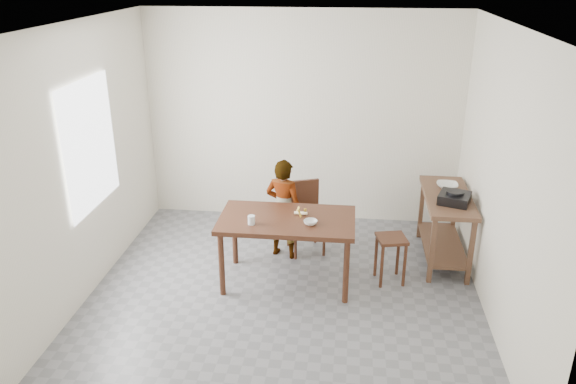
# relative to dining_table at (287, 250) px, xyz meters

# --- Properties ---
(floor) EXTENTS (4.00, 4.00, 0.04)m
(floor) POSITION_rel_dining_table_xyz_m (0.00, -0.30, -0.40)
(floor) COLOR slate
(floor) RESTS_ON ground
(ceiling) EXTENTS (4.00, 4.00, 0.04)m
(ceiling) POSITION_rel_dining_table_xyz_m (0.00, -0.30, 2.35)
(ceiling) COLOR white
(ceiling) RESTS_ON wall_back
(wall_back) EXTENTS (4.00, 0.04, 2.70)m
(wall_back) POSITION_rel_dining_table_xyz_m (0.00, 1.72, 0.98)
(wall_back) COLOR silver
(wall_back) RESTS_ON ground
(wall_front) EXTENTS (4.00, 0.04, 2.70)m
(wall_front) POSITION_rel_dining_table_xyz_m (0.00, -2.32, 0.98)
(wall_front) COLOR silver
(wall_front) RESTS_ON ground
(wall_left) EXTENTS (0.04, 4.00, 2.70)m
(wall_left) POSITION_rel_dining_table_xyz_m (-2.02, -0.30, 0.98)
(wall_left) COLOR silver
(wall_left) RESTS_ON ground
(wall_right) EXTENTS (0.04, 4.00, 2.70)m
(wall_right) POSITION_rel_dining_table_xyz_m (2.02, -0.30, 0.98)
(wall_right) COLOR silver
(wall_right) RESTS_ON ground
(window_pane) EXTENTS (0.02, 1.10, 1.30)m
(window_pane) POSITION_rel_dining_table_xyz_m (-1.97, -0.10, 1.12)
(window_pane) COLOR white
(window_pane) RESTS_ON wall_left
(dining_table) EXTENTS (1.40, 0.80, 0.75)m
(dining_table) POSITION_rel_dining_table_xyz_m (0.00, 0.00, 0.00)
(dining_table) COLOR #412114
(dining_table) RESTS_ON floor
(prep_counter) EXTENTS (0.50, 1.20, 0.80)m
(prep_counter) POSITION_rel_dining_table_xyz_m (1.72, 0.70, 0.03)
(prep_counter) COLOR brown
(prep_counter) RESTS_ON floor
(child) EXTENTS (0.50, 0.40, 1.18)m
(child) POSITION_rel_dining_table_xyz_m (-0.11, 0.58, 0.22)
(child) COLOR silver
(child) RESTS_ON floor
(dining_chair) EXTENTS (0.52, 0.52, 0.83)m
(dining_chair) POSITION_rel_dining_table_xyz_m (0.14, 0.72, 0.04)
(dining_chair) COLOR #412114
(dining_chair) RESTS_ON floor
(stool) EXTENTS (0.35, 0.35, 0.52)m
(stool) POSITION_rel_dining_table_xyz_m (1.09, 0.14, -0.11)
(stool) COLOR #412114
(stool) RESTS_ON floor
(glass_tumbler) EXTENTS (0.08, 0.08, 0.09)m
(glass_tumbler) POSITION_rel_dining_table_xyz_m (-0.34, -0.18, 0.42)
(glass_tumbler) COLOR silver
(glass_tumbler) RESTS_ON dining_table
(small_bowl) EXTENTS (0.14, 0.14, 0.04)m
(small_bowl) POSITION_rel_dining_table_xyz_m (0.25, -0.12, 0.40)
(small_bowl) COLOR silver
(small_bowl) RESTS_ON dining_table
(banana) EXTENTS (0.18, 0.14, 0.06)m
(banana) POSITION_rel_dining_table_xyz_m (0.14, 0.09, 0.40)
(banana) COLOR #EEBE51
(banana) RESTS_ON dining_table
(serving_bowl) EXTENTS (0.25, 0.25, 0.06)m
(serving_bowl) POSITION_rel_dining_table_xyz_m (1.74, 0.91, 0.45)
(serving_bowl) COLOR silver
(serving_bowl) RESTS_ON prep_counter
(gas_burner) EXTENTS (0.40, 0.40, 0.10)m
(gas_burner) POSITION_rel_dining_table_xyz_m (1.75, 0.49, 0.48)
(gas_burner) COLOR black
(gas_burner) RESTS_ON prep_counter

